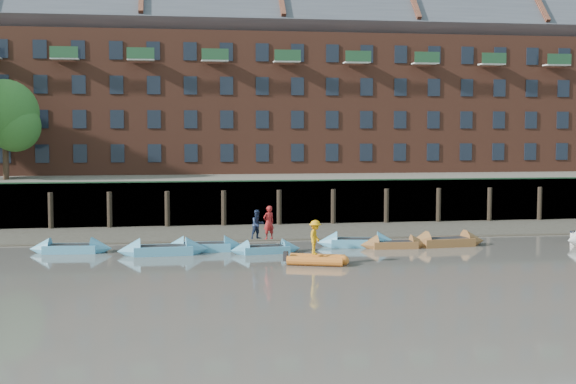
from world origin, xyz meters
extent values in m
plane|color=#605A53|center=(0.00, 0.00, 0.00)|extent=(220.00, 220.00, 0.00)
cube|color=#3D382F|center=(0.00, 18.00, 0.00)|extent=(110.00, 8.00, 0.50)
cube|color=#4C4336|center=(0.00, 14.60, 0.00)|extent=(110.00, 1.60, 0.10)
cube|color=#2D2A26|center=(0.00, 22.40, 1.60)|extent=(110.00, 0.80, 3.20)
cylinder|color=black|center=(-18.00, 21.75, 1.30)|extent=(0.36, 0.36, 2.60)
cylinder|color=black|center=(-14.00, 21.75, 1.30)|extent=(0.36, 0.36, 2.60)
cylinder|color=black|center=(-10.00, 21.75, 1.30)|extent=(0.36, 0.36, 2.60)
cylinder|color=black|center=(-6.00, 21.75, 1.30)|extent=(0.36, 0.36, 2.60)
cylinder|color=black|center=(-2.00, 21.75, 1.30)|extent=(0.36, 0.36, 2.60)
cylinder|color=black|center=(2.00, 21.75, 1.30)|extent=(0.36, 0.36, 2.60)
cylinder|color=black|center=(6.00, 21.75, 1.30)|extent=(0.36, 0.36, 2.60)
cylinder|color=black|center=(10.00, 21.75, 1.30)|extent=(0.36, 0.36, 2.60)
cylinder|color=black|center=(14.00, 21.75, 1.30)|extent=(0.36, 0.36, 2.60)
cylinder|color=black|center=(18.00, 21.75, 1.30)|extent=(0.36, 0.36, 2.60)
cube|color=#264C2D|center=(0.00, 22.10, 3.25)|extent=(110.00, 0.06, 0.10)
cube|color=#5E594D|center=(0.00, 36.00, 1.60)|extent=(110.00, 28.00, 3.20)
cube|color=brown|center=(0.00, 37.00, 9.20)|extent=(80.00, 10.00, 12.00)
cube|color=#42444C|center=(0.00, 37.00, 16.40)|extent=(80.60, 15.56, 15.56)
cube|color=black|center=(-23.00, 31.98, 5.00)|extent=(1.10, 0.12, 1.50)
cube|color=black|center=(-20.00, 31.98, 5.00)|extent=(1.10, 0.12, 1.50)
cube|color=black|center=(-17.00, 31.98, 5.00)|extent=(1.10, 0.12, 1.50)
cube|color=black|center=(-14.00, 31.98, 5.00)|extent=(1.10, 0.12, 1.50)
cube|color=black|center=(-11.00, 31.98, 5.00)|extent=(1.10, 0.12, 1.50)
cube|color=black|center=(-8.00, 31.98, 5.00)|extent=(1.10, 0.12, 1.50)
cube|color=black|center=(-5.00, 31.98, 5.00)|extent=(1.10, 0.12, 1.50)
cube|color=black|center=(-2.00, 31.98, 5.00)|extent=(1.10, 0.12, 1.50)
cube|color=black|center=(1.00, 31.98, 5.00)|extent=(1.10, 0.12, 1.50)
cube|color=black|center=(4.00, 31.98, 5.00)|extent=(1.10, 0.12, 1.50)
cube|color=black|center=(7.00, 31.98, 5.00)|extent=(1.10, 0.12, 1.50)
cube|color=black|center=(10.00, 31.98, 5.00)|extent=(1.10, 0.12, 1.50)
cube|color=black|center=(13.00, 31.98, 5.00)|extent=(1.10, 0.12, 1.50)
cube|color=black|center=(16.00, 31.98, 5.00)|extent=(1.10, 0.12, 1.50)
cube|color=black|center=(19.00, 31.98, 5.00)|extent=(1.10, 0.12, 1.50)
cube|color=black|center=(22.00, 31.98, 5.00)|extent=(1.10, 0.12, 1.50)
cube|color=black|center=(25.00, 31.98, 5.00)|extent=(1.10, 0.12, 1.50)
cube|color=black|center=(-23.00, 31.98, 7.80)|extent=(1.10, 0.12, 1.50)
cube|color=black|center=(-20.00, 31.98, 7.80)|extent=(1.10, 0.12, 1.50)
cube|color=black|center=(-17.00, 31.98, 7.80)|extent=(1.10, 0.12, 1.50)
cube|color=black|center=(-14.00, 31.98, 7.80)|extent=(1.10, 0.12, 1.50)
cube|color=black|center=(-11.00, 31.98, 7.80)|extent=(1.10, 0.12, 1.50)
cube|color=black|center=(-8.00, 31.98, 7.80)|extent=(1.10, 0.12, 1.50)
cube|color=black|center=(-5.00, 31.98, 7.80)|extent=(1.10, 0.12, 1.50)
cube|color=black|center=(-2.00, 31.98, 7.80)|extent=(1.10, 0.12, 1.50)
cube|color=black|center=(1.00, 31.98, 7.80)|extent=(1.10, 0.12, 1.50)
cube|color=black|center=(4.00, 31.98, 7.80)|extent=(1.10, 0.12, 1.50)
cube|color=black|center=(7.00, 31.98, 7.80)|extent=(1.10, 0.12, 1.50)
cube|color=black|center=(10.00, 31.98, 7.80)|extent=(1.10, 0.12, 1.50)
cube|color=black|center=(13.00, 31.98, 7.80)|extent=(1.10, 0.12, 1.50)
cube|color=black|center=(16.00, 31.98, 7.80)|extent=(1.10, 0.12, 1.50)
cube|color=black|center=(19.00, 31.98, 7.80)|extent=(1.10, 0.12, 1.50)
cube|color=black|center=(22.00, 31.98, 7.80)|extent=(1.10, 0.12, 1.50)
cube|color=black|center=(25.00, 31.98, 7.80)|extent=(1.10, 0.12, 1.50)
cube|color=black|center=(-23.00, 31.98, 10.60)|extent=(1.10, 0.12, 1.50)
cube|color=black|center=(-20.00, 31.98, 10.60)|extent=(1.10, 0.12, 1.50)
cube|color=black|center=(-17.00, 31.98, 10.60)|extent=(1.10, 0.12, 1.50)
cube|color=black|center=(-14.00, 31.98, 10.60)|extent=(1.10, 0.12, 1.50)
cube|color=black|center=(-11.00, 31.98, 10.60)|extent=(1.10, 0.12, 1.50)
cube|color=black|center=(-8.00, 31.98, 10.60)|extent=(1.10, 0.12, 1.50)
cube|color=black|center=(-5.00, 31.98, 10.60)|extent=(1.10, 0.12, 1.50)
cube|color=black|center=(-2.00, 31.98, 10.60)|extent=(1.10, 0.12, 1.50)
cube|color=black|center=(1.00, 31.98, 10.60)|extent=(1.10, 0.12, 1.50)
cube|color=black|center=(4.00, 31.98, 10.60)|extent=(1.10, 0.12, 1.50)
cube|color=black|center=(7.00, 31.98, 10.60)|extent=(1.10, 0.12, 1.50)
cube|color=black|center=(10.00, 31.98, 10.60)|extent=(1.10, 0.12, 1.50)
cube|color=black|center=(13.00, 31.98, 10.60)|extent=(1.10, 0.12, 1.50)
cube|color=black|center=(16.00, 31.98, 10.60)|extent=(1.10, 0.12, 1.50)
cube|color=black|center=(19.00, 31.98, 10.60)|extent=(1.10, 0.12, 1.50)
cube|color=black|center=(22.00, 31.98, 10.60)|extent=(1.10, 0.12, 1.50)
cube|color=black|center=(25.00, 31.98, 10.60)|extent=(1.10, 0.12, 1.50)
cube|color=black|center=(-23.00, 31.98, 13.40)|extent=(1.10, 0.12, 1.50)
cube|color=black|center=(-20.00, 31.98, 13.40)|extent=(1.10, 0.12, 1.50)
cube|color=black|center=(-17.00, 31.98, 13.40)|extent=(1.10, 0.12, 1.50)
cube|color=black|center=(-14.00, 31.98, 13.40)|extent=(1.10, 0.12, 1.50)
cube|color=black|center=(-11.00, 31.98, 13.40)|extent=(1.10, 0.12, 1.50)
cube|color=black|center=(-8.00, 31.98, 13.40)|extent=(1.10, 0.12, 1.50)
cube|color=black|center=(-5.00, 31.98, 13.40)|extent=(1.10, 0.12, 1.50)
cube|color=black|center=(-2.00, 31.98, 13.40)|extent=(1.10, 0.12, 1.50)
cube|color=black|center=(1.00, 31.98, 13.40)|extent=(1.10, 0.12, 1.50)
cube|color=black|center=(4.00, 31.98, 13.40)|extent=(1.10, 0.12, 1.50)
cube|color=black|center=(7.00, 31.98, 13.40)|extent=(1.10, 0.12, 1.50)
cube|color=black|center=(10.00, 31.98, 13.40)|extent=(1.10, 0.12, 1.50)
cube|color=black|center=(13.00, 31.98, 13.40)|extent=(1.10, 0.12, 1.50)
cube|color=black|center=(16.00, 31.98, 13.40)|extent=(1.10, 0.12, 1.50)
cube|color=black|center=(19.00, 31.98, 13.40)|extent=(1.10, 0.12, 1.50)
cube|color=black|center=(22.00, 31.98, 13.40)|extent=(1.10, 0.12, 1.50)
cube|color=black|center=(25.00, 31.98, 13.40)|extent=(1.10, 0.12, 1.50)
cylinder|color=#3A281C|center=(-22.00, 27.50, 5.20)|extent=(0.44, 0.44, 4.00)
sphere|color=#2F6525|center=(-22.00, 27.50, 8.16)|extent=(5.12, 5.12, 5.12)
cube|color=#4C94B7|center=(-15.41, 10.80, 0.23)|extent=(3.06, 1.60, 0.46)
cone|color=#4C94B7|center=(-13.69, 10.64, 0.23)|extent=(1.27, 1.43, 1.33)
cone|color=#4C94B7|center=(-17.12, 10.96, 0.23)|extent=(1.27, 1.43, 1.33)
cube|color=black|center=(-15.41, 10.80, 0.44)|extent=(2.54, 1.22, 0.06)
cube|color=#4C94B7|center=(-10.25, 9.31, 0.25)|extent=(3.29, 1.62, 0.50)
cone|color=#4C94B7|center=(-8.38, 9.40, 0.25)|extent=(1.33, 1.52, 1.45)
cone|color=#4C94B7|center=(-12.13, 9.21, 0.25)|extent=(1.33, 1.52, 1.45)
cube|color=black|center=(-10.25, 9.31, 0.48)|extent=(2.74, 1.23, 0.06)
cube|color=#4C94B7|center=(-7.94, 10.33, 0.23)|extent=(3.01, 1.42, 0.46)
cone|color=#4C94B7|center=(-6.20, 10.28, 0.23)|extent=(1.19, 1.37, 1.34)
cone|color=#4C94B7|center=(-9.67, 10.38, 0.23)|extent=(1.19, 1.37, 1.34)
cube|color=black|center=(-7.94, 10.33, 0.44)|extent=(2.50, 1.07, 0.06)
cube|color=#4C94B7|center=(-4.56, 9.01, 0.20)|extent=(2.73, 1.49, 0.41)
cone|color=#4C94B7|center=(-3.05, 9.20, 0.20)|extent=(1.15, 1.29, 1.18)
cone|color=#4C94B7|center=(-6.07, 8.82, 0.20)|extent=(1.15, 1.29, 1.18)
cube|color=black|center=(-4.56, 9.01, 0.39)|extent=(2.26, 1.15, 0.06)
cube|color=#4C94B7|center=(1.13, 10.68, 0.24)|extent=(3.28, 1.96, 0.48)
cone|color=#4C94B7|center=(2.88, 10.32, 0.24)|extent=(1.44, 1.59, 1.38)
cone|color=#4C94B7|center=(-0.63, 11.03, 0.24)|extent=(1.44, 1.59, 1.38)
cube|color=black|center=(1.13, 10.68, 0.46)|extent=(2.71, 1.52, 0.06)
cube|color=brown|center=(3.15, 9.82, 0.20)|extent=(2.66, 1.29, 0.41)
cone|color=brown|center=(4.68, 9.76, 0.20)|extent=(1.06, 1.22, 1.18)
cone|color=brown|center=(1.63, 9.88, 0.20)|extent=(1.06, 1.22, 1.18)
cube|color=black|center=(3.15, 9.82, 0.39)|extent=(2.21, 0.97, 0.06)
cube|color=brown|center=(6.44, 10.13, 0.25)|extent=(3.30, 1.75, 0.49)
cone|color=brown|center=(8.28, 10.32, 0.25)|extent=(1.37, 1.55, 1.43)
cone|color=brown|center=(4.60, 9.94, 0.25)|extent=(1.37, 1.55, 1.43)
cube|color=black|center=(6.44, 10.13, 0.47)|extent=(2.73, 1.34, 0.06)
cylinder|color=orange|center=(-2.27, 5.35, 0.24)|extent=(2.87, 1.38, 0.47)
cylinder|color=orange|center=(-2.60, 4.40, 0.24)|extent=(2.87, 1.38, 0.47)
sphere|color=orange|center=(-1.08, 4.41, 0.24)|extent=(0.55, 0.55, 0.55)
cube|color=black|center=(-2.43, 4.87, 0.24)|extent=(2.53, 1.56, 0.16)
imported|color=maroon|center=(-4.38, 8.97, 1.73)|extent=(0.81, 0.70, 1.88)
imported|color=#19233F|center=(-4.99, 9.15, 1.62)|extent=(0.99, 0.90, 1.65)
imported|color=orange|center=(-2.47, 4.92, 1.40)|extent=(1.07, 1.32, 1.78)
camera|label=1|loc=(-9.97, -35.32, 6.89)|focal=50.00mm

